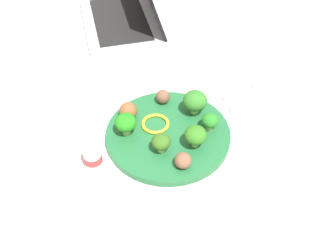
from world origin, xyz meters
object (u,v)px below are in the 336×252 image
meatball_back_right (183,161)px  meatball_far_rim (128,111)px  yogurt_bottle (93,157)px  knife (253,96)px  broccoli_floret_front_left (161,142)px  fork (244,89)px  broccoli_floret_center (210,121)px  pepper_ring_far_rim (155,124)px  plate (168,135)px  broccoli_floret_back_left (126,123)px  broccoli_floret_far_rim (195,135)px  napkin (246,95)px  meatball_front_right (163,97)px  broccoli_floret_near_rim (195,101)px  laptop (127,12)px

meatball_back_right → meatball_far_rim: meatball_far_rim is taller
yogurt_bottle → knife: bearing=-6.5°
broccoli_floret_front_left → fork: bearing=9.4°
broccoli_floret_center → pepper_ring_far_rim: (-0.09, 0.08, -0.02)m
plate → pepper_ring_far_rim: size_ratio=4.37×
broccoli_floret_back_left → fork: size_ratio=0.44×
broccoli_floret_far_rim → broccoli_floret_front_left: broccoli_floret_far_rim is taller
meatball_back_right → napkin: bearing=18.4°
meatball_front_right → fork: size_ratio=0.28×
meatball_front_right → pepper_ring_far_rim: meatball_front_right is taller
broccoli_floret_front_left → napkin: broccoli_floret_front_left is taller
broccoli_floret_far_rim → broccoli_floret_front_left: size_ratio=1.18×
pepper_ring_far_rim → meatball_back_right: bearing=-101.1°
meatball_far_rim → knife: size_ratio=0.29×
broccoli_floret_far_rim → pepper_ring_far_rim: broccoli_floret_far_rim is taller
broccoli_floret_front_left → napkin: bearing=6.2°
plate → broccoli_floret_front_left: broccoli_floret_front_left is taller
broccoli_floret_near_rim → pepper_ring_far_rim: 0.10m
broccoli_floret_front_left → laptop: size_ratio=0.12×
napkin → broccoli_floret_center: bearing=-164.8°
broccoli_floret_front_left → meatball_back_right: 0.06m
broccoli_floret_far_rim → laptop: bearing=71.7°
broccoli_floret_back_left → broccoli_floret_far_rim: bearing=-51.4°
meatball_front_right → laptop: laptop is taller
broccoli_floret_back_left → broccoli_floret_front_left: bearing=-71.1°
knife → yogurt_bottle: yogurt_bottle is taller
broccoli_floret_far_rim → fork: 0.25m
broccoli_floret_near_rim → broccoli_floret_center: 0.06m
broccoli_floret_center → laptop: (0.12, 0.52, -0.00)m
broccoli_floret_near_rim → yogurt_bottle: broccoli_floret_near_rim is taller
broccoli_floret_far_rim → meatball_back_right: bearing=-153.0°
meatball_back_right → yogurt_bottle: (-0.14, 0.12, -0.00)m
broccoli_floret_near_rim → laptop: (0.11, 0.45, -0.01)m
fork → pepper_ring_far_rim: bearing=175.0°
broccoli_floret_near_rim → broccoli_floret_back_left: size_ratio=1.12×
meatball_front_right → yogurt_bottle: bearing=-164.6°
broccoli_floret_back_left → meatball_front_right: (0.13, 0.04, -0.02)m
meatball_back_right → fork: bearing=21.0°
broccoli_floret_back_left → meatball_front_right: size_ratio=1.57×
meatball_back_right → meatball_far_rim: size_ratio=0.85×
meatball_back_right → napkin: meatball_back_right is taller
plate → meatball_far_rim: bearing=115.1°
broccoli_floret_near_rim → napkin: (0.15, -0.02, -0.05)m
broccoli_floret_back_left → pepper_ring_far_rim: bearing=-14.3°
broccoli_floret_far_rim → meatball_back_right: 0.06m
meatball_back_right → meatball_far_rim: (-0.01, 0.19, 0.00)m
broccoli_floret_near_rim → broccoli_floret_far_rim: broccoli_floret_near_rim is taller
broccoli_floret_back_left → napkin: size_ratio=0.31×
broccoli_floret_center → broccoli_floret_far_rim: bearing=-161.9°
meatball_back_right → meatball_front_right: bearing=64.9°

